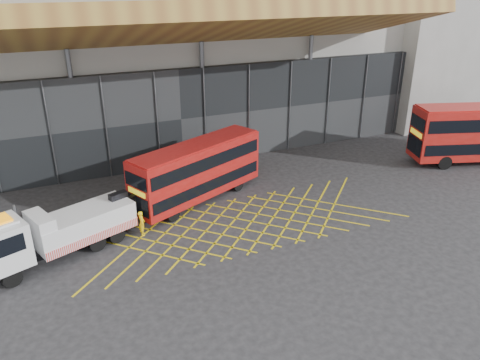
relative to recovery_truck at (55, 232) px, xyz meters
name	(u,v)px	position (x,y,z in m)	size (l,w,h in m)	color
ground_plane	(206,231)	(8.65, -0.63, -1.63)	(120.00, 120.00, 0.00)	#242426
road_markings	(241,224)	(11.05, -0.63, -1.63)	(21.56, 7.16, 0.01)	yellow
construction_building	(155,45)	(10.57, 17.77, 7.34)	(55.00, 23.97, 18.00)	gray
east_building	(434,23)	(40.65, 15.37, 8.37)	(15.00, 12.00, 20.00)	gray
recovery_truck	(55,232)	(0.00, 0.00, 0.00)	(9.91, 5.38, 3.54)	black
bus_towed	(198,169)	(9.70, 3.84, 0.71)	(10.40, 6.51, 4.22)	#9E0F0C
worker	(142,223)	(4.93, 0.54, -0.83)	(0.59, 0.39, 1.61)	yellow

